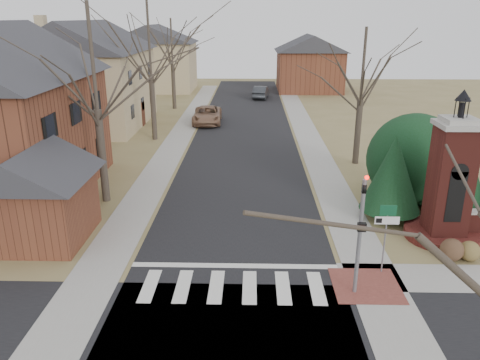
{
  "coord_description": "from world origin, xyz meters",
  "views": [
    {
      "loc": [
        0.62,
        -13.74,
        9.2
      ],
      "look_at": [
        0.12,
        6.0,
        2.26
      ],
      "focal_mm": 35.0,
      "sensor_mm": 36.0,
      "label": 1
    }
  ],
  "objects_px": {
    "traffic_signal_pole": "(361,226)",
    "sign_post": "(386,225)",
    "brick_gate_monument": "(449,192)",
    "pickup_truck": "(207,115)",
    "distant_car": "(261,92)"
  },
  "relations": [
    {
      "from": "traffic_signal_pole",
      "to": "brick_gate_monument",
      "type": "relative_size",
      "value": 0.69
    },
    {
      "from": "sign_post",
      "to": "distant_car",
      "type": "distance_m",
      "value": 39.96
    },
    {
      "from": "pickup_truck",
      "to": "traffic_signal_pole",
      "type": "bearing_deg",
      "value": -76.14
    },
    {
      "from": "pickup_truck",
      "to": "distant_car",
      "type": "relative_size",
      "value": 1.23
    },
    {
      "from": "traffic_signal_pole",
      "to": "sign_post",
      "type": "height_order",
      "value": "traffic_signal_pole"
    },
    {
      "from": "pickup_truck",
      "to": "distant_car",
      "type": "distance_m",
      "value": 14.68
    },
    {
      "from": "brick_gate_monument",
      "to": "pickup_truck",
      "type": "distance_m",
      "value": 26.14
    },
    {
      "from": "pickup_truck",
      "to": "distant_car",
      "type": "bearing_deg",
      "value": 67.92
    },
    {
      "from": "traffic_signal_pole",
      "to": "sign_post",
      "type": "distance_m",
      "value": 2.02
    },
    {
      "from": "traffic_signal_pole",
      "to": "distant_car",
      "type": "height_order",
      "value": "traffic_signal_pole"
    },
    {
      "from": "traffic_signal_pole",
      "to": "distant_car",
      "type": "distance_m",
      "value": 41.28
    },
    {
      "from": "brick_gate_monument",
      "to": "traffic_signal_pole",
      "type": "bearing_deg",
      "value": -136.76
    },
    {
      "from": "sign_post",
      "to": "pickup_truck",
      "type": "xyz_separation_m",
      "value": [
        -8.99,
        25.97,
        -1.2
      ]
    },
    {
      "from": "pickup_truck",
      "to": "brick_gate_monument",
      "type": "bearing_deg",
      "value": -63.48
    },
    {
      "from": "traffic_signal_pole",
      "to": "sign_post",
      "type": "xyz_separation_m",
      "value": [
        1.29,
        1.41,
        -0.64
      ]
    }
  ]
}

